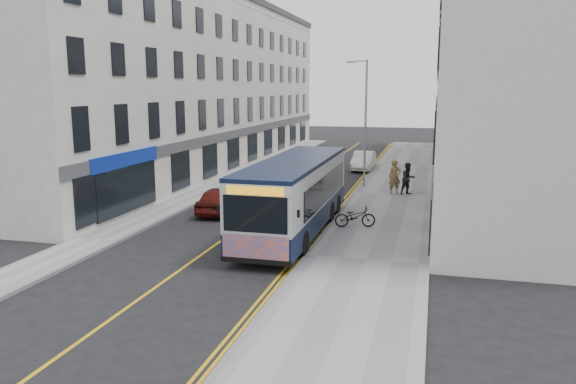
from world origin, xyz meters
The scene contains 17 objects.
ground centered at (0.00, 0.00, 0.00)m, with size 140.00×140.00×0.00m, color black.
pavement_east centered at (6.25, 12.00, 0.06)m, with size 4.50×64.00×0.12m, color gray.
pavement_west centered at (-5.00, 12.00, 0.06)m, with size 2.00×64.00×0.12m, color gray.
kerb_east centered at (4.00, 12.00, 0.07)m, with size 0.18×64.00×0.13m, color slate.
kerb_west centered at (-4.00, 12.00, 0.07)m, with size 0.18×64.00×0.13m, color slate.
road_centre_line centered at (0.00, 12.00, 0.00)m, with size 0.12×64.00×0.01m, color gold.
road_dbl_yellow_inner centered at (3.55, 12.00, 0.00)m, with size 0.10×64.00×0.01m, color gold.
road_dbl_yellow_outer centered at (3.75, 12.00, 0.00)m, with size 0.10×64.00×0.01m, color gold.
terrace_east centered at (11.50, 21.00, 6.50)m, with size 6.00×46.00×13.00m, color silver.
terrace_west centered at (-9.00, 21.00, 6.50)m, with size 6.00×46.00×13.00m, color silver.
streetlamp centered at (4.17, 14.00, 4.38)m, with size 1.32×0.18×8.00m.
city_bus centered at (2.68, 2.20, 1.78)m, with size 2.62×11.22×3.26m.
bicycle centered at (5.16, 3.46, 0.60)m, with size 0.64×1.82×0.96m, color black.
pedestrian_near centered at (6.29, 11.98, 1.13)m, with size 0.73×0.48×2.01m, color olive.
pedestrian_far centered at (7.07, 12.02, 1.06)m, with size 0.91×0.71×1.88m, color black.
car_white centered at (3.20, 22.10, 0.71)m, with size 1.51×4.32×1.42m, color silver.
car_maroon centered at (-2.00, 5.12, 0.69)m, with size 1.63×4.05×1.38m, color #54110E.
Camera 1 is at (8.47, -21.09, 6.34)m, focal length 35.00 mm.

